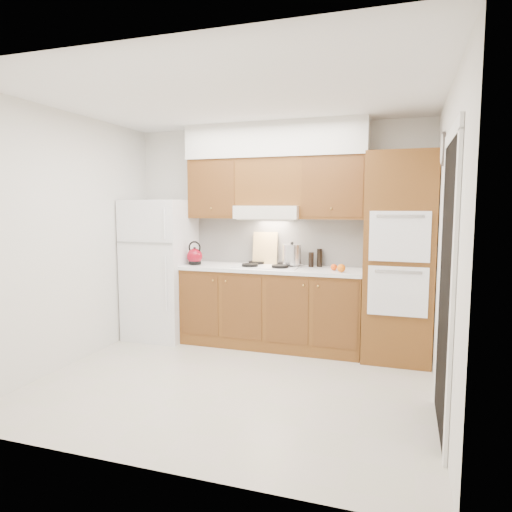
% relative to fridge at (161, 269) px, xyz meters
% --- Properties ---
extents(floor, '(3.60, 3.60, 0.00)m').
position_rel_fridge_xyz_m(floor, '(1.41, -1.14, -0.86)').
color(floor, beige).
rests_on(floor, ground).
extents(ceiling, '(3.60, 3.60, 0.00)m').
position_rel_fridge_xyz_m(ceiling, '(1.41, -1.14, 1.74)').
color(ceiling, white).
rests_on(ceiling, wall_back).
extents(wall_back, '(3.60, 0.02, 2.60)m').
position_rel_fridge_xyz_m(wall_back, '(1.41, 0.36, 0.44)').
color(wall_back, silver).
rests_on(wall_back, floor).
extents(wall_left, '(0.02, 3.00, 2.60)m').
position_rel_fridge_xyz_m(wall_left, '(-0.40, -1.14, 0.44)').
color(wall_left, silver).
rests_on(wall_left, floor).
extents(wall_right, '(0.02, 3.00, 2.60)m').
position_rel_fridge_xyz_m(wall_right, '(3.21, -1.14, 0.44)').
color(wall_right, silver).
rests_on(wall_right, floor).
extents(fridge, '(0.75, 0.72, 1.72)m').
position_rel_fridge_xyz_m(fridge, '(0.00, 0.00, 0.00)').
color(fridge, white).
rests_on(fridge, floor).
extents(base_cabinets, '(2.11, 0.60, 0.90)m').
position_rel_fridge_xyz_m(base_cabinets, '(1.43, 0.06, -0.41)').
color(base_cabinets, brown).
rests_on(base_cabinets, floor).
extents(countertop, '(2.13, 0.62, 0.04)m').
position_rel_fridge_xyz_m(countertop, '(1.43, 0.05, 0.06)').
color(countertop, white).
rests_on(countertop, base_cabinets).
extents(backsplash, '(2.11, 0.03, 0.56)m').
position_rel_fridge_xyz_m(backsplash, '(1.43, 0.34, 0.36)').
color(backsplash, white).
rests_on(backsplash, countertop).
extents(oven_cabinet, '(0.70, 0.65, 2.20)m').
position_rel_fridge_xyz_m(oven_cabinet, '(2.85, 0.03, 0.24)').
color(oven_cabinet, brown).
rests_on(oven_cabinet, floor).
extents(upper_cab_left, '(0.63, 0.33, 0.70)m').
position_rel_fridge_xyz_m(upper_cab_left, '(0.69, 0.19, 0.99)').
color(upper_cab_left, brown).
rests_on(upper_cab_left, wall_back).
extents(upper_cab_right, '(0.73, 0.33, 0.70)m').
position_rel_fridge_xyz_m(upper_cab_right, '(2.12, 0.19, 0.99)').
color(upper_cab_right, brown).
rests_on(upper_cab_right, wall_back).
extents(range_hood, '(0.75, 0.45, 0.15)m').
position_rel_fridge_xyz_m(range_hood, '(1.38, 0.13, 0.71)').
color(range_hood, silver).
rests_on(range_hood, wall_back).
extents(upper_cab_over_hood, '(0.75, 0.33, 0.55)m').
position_rel_fridge_xyz_m(upper_cab_over_hood, '(1.38, 0.19, 1.06)').
color(upper_cab_over_hood, brown).
rests_on(upper_cab_over_hood, range_hood).
extents(soffit, '(2.13, 0.36, 0.40)m').
position_rel_fridge_xyz_m(soffit, '(1.43, 0.18, 1.54)').
color(soffit, silver).
rests_on(soffit, wall_back).
extents(cooktop, '(0.74, 0.50, 0.01)m').
position_rel_fridge_xyz_m(cooktop, '(1.38, 0.07, 0.09)').
color(cooktop, white).
rests_on(cooktop, countertop).
extents(doorway, '(0.02, 0.90, 2.10)m').
position_rel_fridge_xyz_m(doorway, '(3.19, -1.49, 0.19)').
color(doorway, black).
rests_on(doorway, floor).
extents(wall_clock, '(0.02, 0.30, 0.30)m').
position_rel_fridge_xyz_m(wall_clock, '(3.19, -0.59, 1.29)').
color(wall_clock, '#3F3833').
rests_on(wall_clock, wall_right).
extents(kettle, '(0.22, 0.22, 0.19)m').
position_rel_fridge_xyz_m(kettle, '(0.49, -0.04, 0.18)').
color(kettle, maroon).
rests_on(kettle, countertop).
extents(cutting_board, '(0.30, 0.14, 0.39)m').
position_rel_fridge_xyz_m(cutting_board, '(1.29, 0.24, 0.28)').
color(cutting_board, tan).
rests_on(cutting_board, countertop).
extents(stock_pot, '(0.29, 0.29, 0.23)m').
position_rel_fridge_xyz_m(stock_pot, '(1.65, 0.14, 0.22)').
color(stock_pot, silver).
rests_on(stock_pot, cooktop).
extents(condiment_a, '(0.06, 0.06, 0.21)m').
position_rel_fridge_xyz_m(condiment_a, '(1.94, 0.31, 0.18)').
color(condiment_a, black).
rests_on(condiment_a, countertop).
extents(condiment_b, '(0.06, 0.06, 0.19)m').
position_rel_fridge_xyz_m(condiment_b, '(1.96, 0.25, 0.18)').
color(condiment_b, black).
rests_on(condiment_b, countertop).
extents(condiment_c, '(0.08, 0.08, 0.17)m').
position_rel_fridge_xyz_m(condiment_c, '(1.86, 0.21, 0.17)').
color(condiment_c, black).
rests_on(condiment_c, countertop).
extents(orange_near, '(0.12, 0.12, 0.09)m').
position_rel_fridge_xyz_m(orange_near, '(2.26, -0.11, 0.12)').
color(orange_near, '#FF5B0D').
rests_on(orange_near, countertop).
extents(orange_far, '(0.09, 0.09, 0.07)m').
position_rel_fridge_xyz_m(orange_far, '(2.16, 0.01, 0.12)').
color(orange_far, '#F24A0C').
rests_on(orange_far, countertop).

